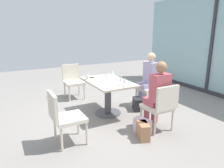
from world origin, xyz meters
name	(u,v)px	position (x,y,z in m)	size (l,w,h in m)	color
ground_plane	(108,113)	(0.00, 0.00, 0.00)	(12.00, 12.00, 0.00)	gray
window_wall_backdrop	(212,50)	(0.00, 3.20, 1.21)	(5.05, 0.10, 2.70)	#90B7BC
dining_table_main	(108,90)	(0.00, 0.00, 0.53)	(1.25, 0.79, 0.73)	#BCB29E
chair_far_right	(161,105)	(1.15, 0.46, 0.50)	(0.50, 0.46, 0.87)	beige
chair_near_window	(152,85)	(0.00, 1.17, 0.50)	(0.46, 0.51, 0.87)	beige
chair_side_end	(73,79)	(-1.42, -0.31, 0.50)	(0.50, 0.46, 0.87)	beige
chair_front_right	(63,115)	(0.77, -1.17, 0.50)	(0.46, 0.50, 0.87)	beige
person_far_right	(158,92)	(1.04, 0.46, 0.70)	(0.39, 0.34, 1.26)	#B24C56
person_near_window	(148,77)	(0.00, 1.07, 0.70)	(0.34, 0.39, 1.26)	#9E93B7
wine_glass_0	(121,79)	(0.43, 0.07, 0.86)	(0.07, 0.07, 0.18)	silver
wine_glass_1	(106,75)	(0.03, -0.05, 0.86)	(0.07, 0.07, 0.18)	silver
wine_glass_2	(113,73)	(-0.12, 0.18, 0.86)	(0.07, 0.07, 0.18)	silver
wine_glass_3	(125,80)	(0.56, 0.06, 0.86)	(0.07, 0.07, 0.18)	silver
coffee_cup	(88,77)	(-0.34, -0.31, 0.78)	(0.08, 0.08, 0.09)	white
cell_phone_on_table	(91,78)	(-0.44, -0.21, 0.73)	(0.07, 0.14, 0.01)	black
handbag_0	(143,131)	(1.24, 0.02, 0.14)	(0.30, 0.16, 0.28)	#A3704C
handbag_1	(137,104)	(0.14, 0.67, 0.14)	(0.30, 0.16, 0.28)	#232328
handbag_2	(142,127)	(1.10, 0.11, 0.14)	(0.30, 0.16, 0.28)	beige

